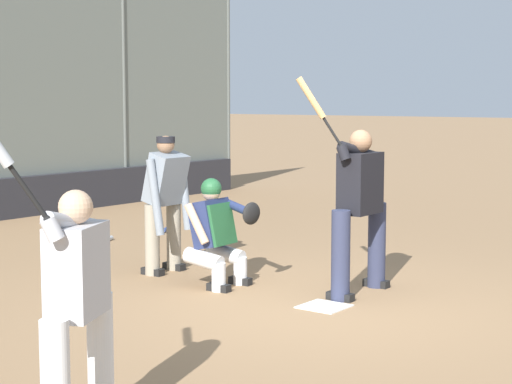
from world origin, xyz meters
TOP-DOWN VIEW (x-y plane):
  - ground_plane at (0.00, 0.00)m, footprint 160.00×160.00m
  - home_plate_marker at (0.00, 0.00)m, footprint 0.43×0.43m
  - batter_at_plate at (-0.70, -0.03)m, footprint 1.08×0.59m
  - catcher_behind_plate at (-0.10, -1.44)m, footprint 0.63×0.74m
  - umpire_home at (-0.28, -2.37)m, footprint 0.65×0.40m
  - batter_on_deck at (3.62, 0.55)m, footprint 1.13×0.59m
  - spare_bat_by_padding at (-1.24, -4.50)m, footprint 0.77×0.32m
  - spare_bat_third_base_side at (-2.60, -4.52)m, footprint 0.81×0.42m

SIDE VIEW (x-z plane):
  - ground_plane at x=0.00m, z-range 0.00..0.00m
  - home_plate_marker at x=0.00m, z-range 0.00..0.01m
  - spare_bat_by_padding at x=-1.24m, z-range 0.00..0.07m
  - spare_bat_third_base_side at x=-2.60m, z-range 0.00..0.07m
  - catcher_behind_plate at x=-0.10m, z-range 0.02..1.20m
  - batter_on_deck at x=3.62m, z-range -0.24..1.88m
  - umpire_home at x=-0.28m, z-range 0.06..1.66m
  - batter_at_plate at x=-0.70m, z-range -0.19..2.06m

